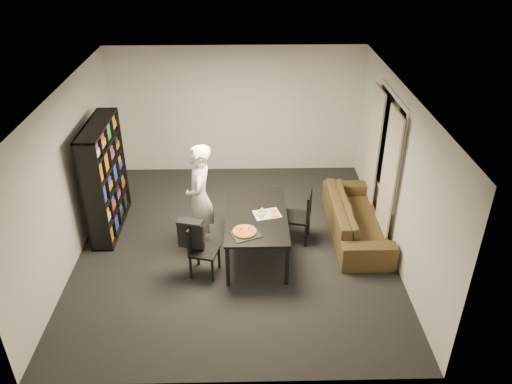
{
  "coord_description": "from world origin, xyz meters",
  "views": [
    {
      "loc": [
        0.19,
        -6.72,
        4.84
      ],
      "look_at": [
        0.33,
        -0.1,
        1.05
      ],
      "focal_mm": 35.0,
      "sensor_mm": 36.0,
      "label": 1
    }
  ],
  "objects_px": {
    "person": "(200,198)",
    "sofa": "(357,218)",
    "pepperoni_pizza": "(244,231)",
    "chair_right": "(302,213)",
    "baking_tray": "(246,234)",
    "chair_left": "(199,246)",
    "bookshelf": "(105,178)",
    "dining_table": "(256,218)"
  },
  "relations": [
    {
      "from": "chair_left",
      "to": "baking_tray",
      "type": "bearing_deg",
      "value": -80.02
    },
    {
      "from": "chair_right",
      "to": "baking_tray",
      "type": "bearing_deg",
      "value": -33.36
    },
    {
      "from": "chair_left",
      "to": "person",
      "type": "xyz_separation_m",
      "value": [
        -0.02,
        0.71,
        0.41
      ]
    },
    {
      "from": "bookshelf",
      "to": "dining_table",
      "type": "xyz_separation_m",
      "value": [
        2.49,
        -0.8,
        -0.3
      ]
    },
    {
      "from": "chair_left",
      "to": "pepperoni_pizza",
      "type": "bearing_deg",
      "value": -76.44
    },
    {
      "from": "dining_table",
      "to": "sofa",
      "type": "bearing_deg",
      "value": 15.73
    },
    {
      "from": "chair_left",
      "to": "baking_tray",
      "type": "xyz_separation_m",
      "value": [
        0.7,
        -0.05,
        0.24
      ]
    },
    {
      "from": "bookshelf",
      "to": "dining_table",
      "type": "height_order",
      "value": "bookshelf"
    },
    {
      "from": "chair_right",
      "to": "pepperoni_pizza",
      "type": "distance_m",
      "value": 1.27
    },
    {
      "from": "baking_tray",
      "to": "bookshelf",
      "type": "bearing_deg",
      "value": 149.85
    },
    {
      "from": "person",
      "to": "baking_tray",
      "type": "bearing_deg",
      "value": 41.65
    },
    {
      "from": "pepperoni_pizza",
      "to": "sofa",
      "type": "distance_m",
      "value": 2.17
    },
    {
      "from": "chair_left",
      "to": "person",
      "type": "relative_size",
      "value": 0.47
    },
    {
      "from": "pepperoni_pizza",
      "to": "sofa",
      "type": "xyz_separation_m",
      "value": [
        1.88,
        0.99,
        -0.42
      ]
    },
    {
      "from": "dining_table",
      "to": "sofa",
      "type": "relative_size",
      "value": 0.79
    },
    {
      "from": "dining_table",
      "to": "person",
      "type": "height_order",
      "value": "person"
    },
    {
      "from": "bookshelf",
      "to": "sofa",
      "type": "height_order",
      "value": "bookshelf"
    },
    {
      "from": "baking_tray",
      "to": "pepperoni_pizza",
      "type": "relative_size",
      "value": 1.14
    },
    {
      "from": "sofa",
      "to": "chair_right",
      "type": "bearing_deg",
      "value": 100.01
    },
    {
      "from": "baking_tray",
      "to": "pepperoni_pizza",
      "type": "bearing_deg",
      "value": 113.85
    },
    {
      "from": "chair_right",
      "to": "baking_tray",
      "type": "relative_size",
      "value": 2.26
    },
    {
      "from": "bookshelf",
      "to": "chair_right",
      "type": "distance_m",
      "value": 3.31
    },
    {
      "from": "bookshelf",
      "to": "person",
      "type": "xyz_separation_m",
      "value": [
        1.61,
        -0.58,
        -0.06
      ]
    },
    {
      "from": "chair_right",
      "to": "pepperoni_pizza",
      "type": "bearing_deg",
      "value": -35.44
    },
    {
      "from": "bookshelf",
      "to": "chair_left",
      "type": "height_order",
      "value": "bookshelf"
    },
    {
      "from": "bookshelf",
      "to": "dining_table",
      "type": "distance_m",
      "value": 2.63
    },
    {
      "from": "baking_tray",
      "to": "pepperoni_pizza",
      "type": "distance_m",
      "value": 0.05
    },
    {
      "from": "pepperoni_pizza",
      "to": "chair_right",
      "type": "bearing_deg",
      "value": 41.16
    },
    {
      "from": "chair_left",
      "to": "chair_right",
      "type": "height_order",
      "value": "chair_right"
    },
    {
      "from": "person",
      "to": "sofa",
      "type": "distance_m",
      "value": 2.65
    },
    {
      "from": "baking_tray",
      "to": "sofa",
      "type": "height_order",
      "value": "baking_tray"
    },
    {
      "from": "baking_tray",
      "to": "person",
      "type": "bearing_deg",
      "value": 133.11
    },
    {
      "from": "dining_table",
      "to": "chair_left",
      "type": "relative_size",
      "value": 2.03
    },
    {
      "from": "chair_right",
      "to": "baking_tray",
      "type": "height_order",
      "value": "chair_right"
    },
    {
      "from": "chair_left",
      "to": "chair_right",
      "type": "bearing_deg",
      "value": -49.09
    },
    {
      "from": "sofa",
      "to": "bookshelf",
      "type": "bearing_deg",
      "value": 85.64
    },
    {
      "from": "person",
      "to": "chair_left",
      "type": "bearing_deg",
      "value": 0.09
    },
    {
      "from": "person",
      "to": "baking_tray",
      "type": "distance_m",
      "value": 1.06
    },
    {
      "from": "bookshelf",
      "to": "sofa",
      "type": "bearing_deg",
      "value": -4.36
    },
    {
      "from": "dining_table",
      "to": "chair_left",
      "type": "height_order",
      "value": "chair_left"
    },
    {
      "from": "bookshelf",
      "to": "chair_right",
      "type": "xyz_separation_m",
      "value": [
        3.25,
        -0.49,
        -0.43
      ]
    },
    {
      "from": "person",
      "to": "pepperoni_pizza",
      "type": "distance_m",
      "value": 1.02
    }
  ]
}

